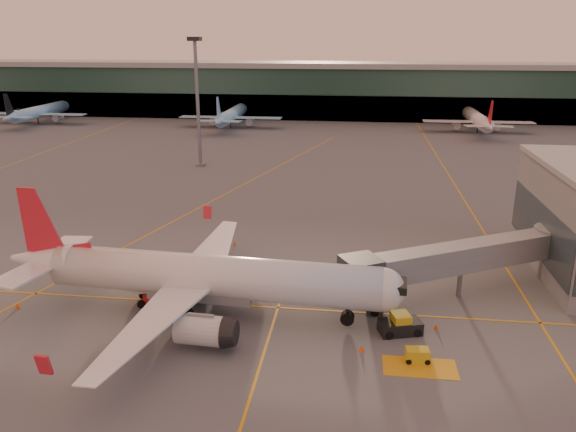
# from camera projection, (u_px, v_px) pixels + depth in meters

# --- Properties ---
(ground) EXTENTS (600.00, 600.00, 0.00)m
(ground) POSITION_uv_depth(u_px,v_px,m) (217.00, 329.00, 51.72)
(ground) COLOR #4C4F54
(ground) RESTS_ON ground
(taxi_markings) EXTENTS (100.12, 173.00, 0.01)m
(taxi_markings) POSITION_uv_depth(u_px,v_px,m) (239.00, 196.00, 94.60)
(taxi_markings) COLOR orange
(taxi_markings) RESTS_ON ground
(terminal) EXTENTS (400.00, 20.00, 17.60)m
(terminal) POSITION_uv_depth(u_px,v_px,m) (322.00, 90.00, 182.90)
(terminal) COLOR #19382D
(terminal) RESTS_ON ground
(mast_west_near) EXTENTS (2.40, 2.40, 25.60)m
(mast_west_near) POSITION_uv_depth(u_px,v_px,m) (197.00, 93.00, 111.86)
(mast_west_near) COLOR slate
(mast_west_near) RESTS_ON ground
(distant_aircraft_row) EXTENTS (290.00, 34.00, 13.00)m
(distant_aircraft_row) POSITION_uv_depth(u_px,v_px,m) (245.00, 127.00, 165.64)
(distant_aircraft_row) COLOR #8EC6EE
(distant_aircraft_row) RESTS_ON ground
(main_airplane) EXTENTS (39.30, 35.40, 11.86)m
(main_airplane) POSITION_uv_depth(u_px,v_px,m) (200.00, 277.00, 53.47)
(main_airplane) COLOR silver
(main_airplane) RESTS_ON ground
(jet_bridge) EXTENTS (25.51, 15.89, 5.87)m
(jet_bridge) POSITION_uv_depth(u_px,v_px,m) (473.00, 257.00, 57.70)
(jet_bridge) COLOR slate
(jet_bridge) RESTS_ON ground
(catering_truck) EXTENTS (5.71, 3.73, 4.09)m
(catering_truck) POSITION_uv_depth(u_px,v_px,m) (155.00, 281.00, 56.31)
(catering_truck) COLOR red
(catering_truck) RESTS_ON ground
(gpu_cart) EXTENTS (2.05, 1.35, 1.14)m
(gpu_cart) POSITION_uv_depth(u_px,v_px,m) (417.00, 355.00, 46.49)
(gpu_cart) COLOR gold
(gpu_cart) RESTS_ON ground
(pushback_tug) EXTENTS (4.16, 2.99, 1.93)m
(pushback_tug) POSITION_uv_depth(u_px,v_px,m) (400.00, 325.00, 50.85)
(pushback_tug) COLOR black
(pushback_tug) RESTS_ON ground
(cone_nose) EXTENTS (0.42, 0.42, 0.54)m
(cone_nose) POSITION_uv_depth(u_px,v_px,m) (436.00, 326.00, 51.71)
(cone_nose) COLOR #DF4C0B
(cone_nose) RESTS_ON ground
(cone_tail) EXTENTS (0.49, 0.49, 0.62)m
(cone_tail) POSITION_uv_depth(u_px,v_px,m) (17.00, 306.00, 55.55)
(cone_tail) COLOR #DF4C0B
(cone_tail) RESTS_ON ground
(cone_wing_left) EXTENTS (0.41, 0.41, 0.52)m
(cone_wing_left) POSITION_uv_depth(u_px,v_px,m) (234.00, 243.00, 72.52)
(cone_wing_left) COLOR #DF4C0B
(cone_wing_left) RESTS_ON ground
(cone_fwd) EXTENTS (0.47, 0.47, 0.60)m
(cone_fwd) POSITION_uv_depth(u_px,v_px,m) (362.00, 348.00, 48.06)
(cone_fwd) COLOR #DF4C0B
(cone_fwd) RESTS_ON ground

